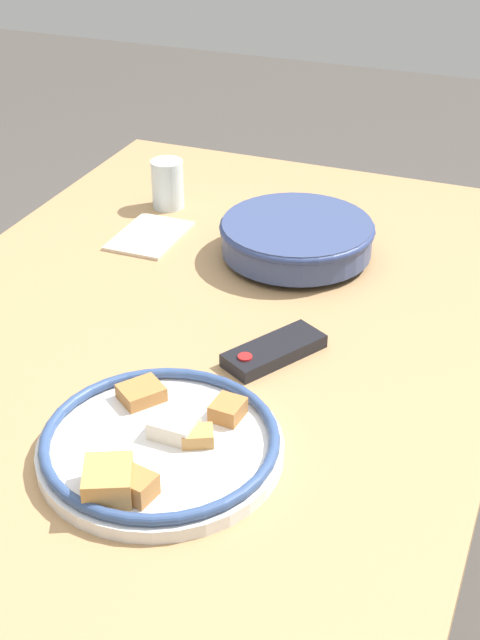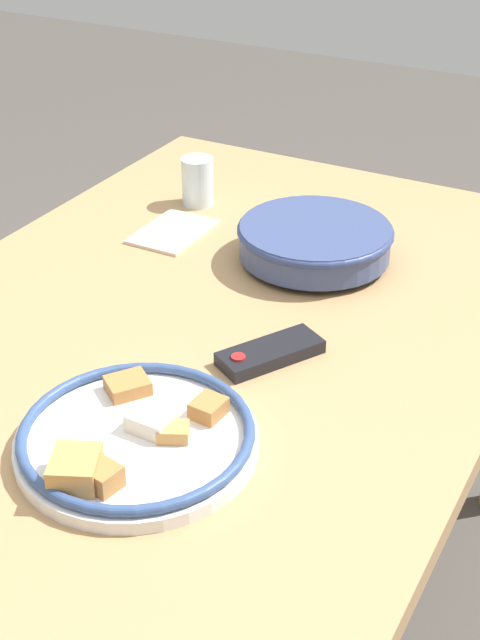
% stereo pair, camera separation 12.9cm
% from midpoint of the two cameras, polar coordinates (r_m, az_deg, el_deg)
% --- Properties ---
extents(dining_table, '(1.50, 0.91, 0.70)m').
position_cam_midpoint_polar(dining_table, '(1.34, -1.11, -4.12)').
color(dining_table, tan).
rests_on(dining_table, ground_plane).
extents(noodle_bowl, '(0.26, 0.26, 0.07)m').
position_cam_midpoint_polar(noodle_bowl, '(1.51, 7.26, 5.03)').
color(noodle_bowl, '#384775').
rests_on(noodle_bowl, dining_table).
extents(food_plate, '(0.30, 0.30, 0.05)m').
position_cam_midpoint_polar(food_plate, '(1.09, -3.35, -7.65)').
color(food_plate, white).
rests_on(food_plate, dining_table).
extents(tv_remote, '(0.16, 0.13, 0.02)m').
position_cam_midpoint_polar(tv_remote, '(1.26, 4.87, -2.20)').
color(tv_remote, black).
rests_on(tv_remote, dining_table).
extents(drinking_glass, '(0.06, 0.06, 0.09)m').
position_cam_midpoint_polar(drinking_glass, '(1.71, -0.57, 8.81)').
color(drinking_glass, silver).
rests_on(drinking_glass, dining_table).
extents(folded_napkin, '(0.16, 0.11, 0.01)m').
position_cam_midpoint_polar(folded_napkin, '(1.61, -2.02, 5.61)').
color(folded_napkin, beige).
rests_on(folded_napkin, dining_table).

